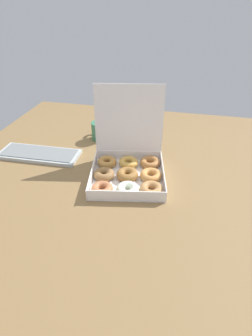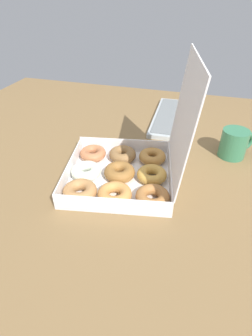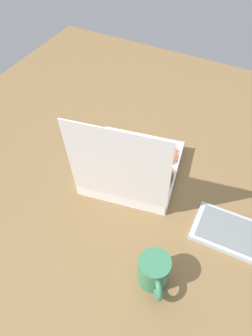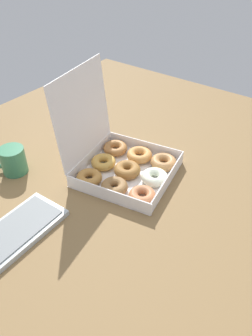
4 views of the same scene
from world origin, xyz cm
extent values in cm
cube|color=olive|center=(0.00, 0.00, -1.00)|extent=(180.00, 180.00, 2.00)
cube|color=white|center=(-2.33, 3.31, 0.20)|extent=(37.95, 37.95, 0.40)
cube|color=white|center=(-18.17, 0.41, 2.90)|extent=(6.28, 32.14, 5.00)
cube|color=white|center=(13.51, 6.22, 2.90)|extent=(6.28, 32.14, 5.00)
cube|color=white|center=(0.58, -12.52, 2.90)|extent=(31.35, 6.13, 5.00)
cube|color=white|center=(-5.24, 19.15, 2.90)|extent=(31.35, 6.13, 5.00)
cube|color=white|center=(-5.57, 20.97, 21.62)|extent=(32.73, 9.52, 32.47)
torus|color=#B87046|center=(-10.71, -9.18, 2.19)|extent=(12.94, 12.94, 3.25)
torus|color=silver|center=(-0.43, -7.24, 2.19)|extent=(9.87, 9.87, 3.49)
torus|color=#B57F4A|center=(9.76, -5.03, 2.19)|extent=(11.31, 11.31, 3.61)
torus|color=olive|center=(-12.91, 1.18, 2.19)|extent=(9.80, 9.80, 3.61)
torus|color=olive|center=(-2.48, 3.30, 2.19)|extent=(10.18, 10.18, 3.85)
torus|color=#D08D47|center=(8.14, 5.14, 2.19)|extent=(14.09, 14.09, 3.37)
torus|color=#B77F3B|center=(-14.50, 11.63, 2.19)|extent=(11.43, 11.43, 3.29)
torus|color=gold|center=(-4.09, 13.57, 2.19)|extent=(9.69, 9.69, 3.22)
torus|color=#AB703A|center=(6.18, 15.88, 2.19)|extent=(12.93, 12.93, 3.27)
cube|color=#B5BDBF|center=(-51.89, 13.04, 0.90)|extent=(42.46, 16.51, 1.80)
cube|color=gray|center=(-51.89, 13.04, 2.00)|extent=(39.03, 13.96, 0.40)
cylinder|color=#367954|center=(-26.49, 38.53, 5.15)|extent=(9.35, 9.35, 10.29)
torus|color=#367954|center=(-29.37, 42.63, 5.15)|extent=(5.66, 7.06, 7.45)
cylinder|color=black|center=(-26.49, 38.53, 8.44)|extent=(8.22, 8.22, 0.62)
camera|label=1|loc=(18.17, -92.28, 71.29)|focal=28.00mm
camera|label=2|loc=(62.18, 24.21, 52.16)|focal=28.00mm
camera|label=3|loc=(-38.21, 78.71, 94.68)|focal=35.00mm
camera|label=4|loc=(-79.91, -54.06, 77.82)|focal=35.00mm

